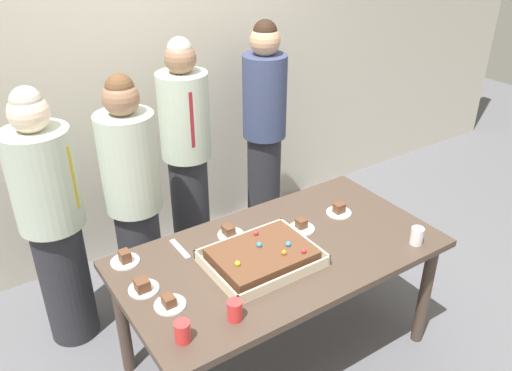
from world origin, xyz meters
The scene contains 18 objects.
ground_plane centered at (0.00, 0.00, 0.00)m, with size 12.00×12.00×0.00m, color #5B5B60.
interior_back_panel centered at (0.00, 1.60, 1.50)m, with size 8.00×0.12×3.00m, color beige.
party_table centered at (0.00, 0.00, 0.67)m, with size 1.75×0.94×0.76m.
sheet_cake centered at (-0.15, -0.04, 0.80)m, with size 0.57×0.43×0.10m.
plated_slice_near_left centered at (-0.69, -0.07, 0.78)m, with size 0.15×0.15×0.06m.
plated_slice_near_right centered at (-0.15, 0.27, 0.78)m, with size 0.15×0.15×0.06m.
plated_slice_far_left centered at (-0.74, 0.36, 0.78)m, with size 0.15×0.15×0.07m.
plated_slice_far_right centered at (-0.75, 0.10, 0.78)m, with size 0.15×0.15×0.07m.
plated_slice_center_front centered at (0.52, 0.11, 0.78)m, with size 0.15×0.15×0.07m.
plated_slice_center_back centered at (0.22, 0.10, 0.78)m, with size 0.15×0.15×0.06m.
drink_cup_nearest centered at (0.66, -0.36, 0.81)m, with size 0.07×0.07×0.10m, color white.
drink_cup_middle centered at (-0.74, -0.30, 0.81)m, with size 0.07×0.07×0.10m, color red.
drink_cup_far_end centered at (-0.48, -0.31, 0.81)m, with size 0.07×0.07×0.10m, color red.
cake_server_utensil centered at (-0.45, 0.31, 0.77)m, with size 0.03×0.20×0.01m, color silver.
person_serving_front centered at (-0.02, 1.05, 0.89)m, with size 0.33×0.33×1.71m.
person_green_shirt_behind centered at (0.67, 1.14, 0.91)m, with size 0.32×0.32×1.72m.
person_striped_tie_right centered at (-0.97, 0.86, 0.83)m, with size 0.36×0.36×1.62m.
person_far_right_suit centered at (-0.51, 0.79, 0.84)m, with size 0.33×0.33×1.63m.
Camera 1 is at (-1.39, -1.85, 2.42)m, focal length 36.62 mm.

